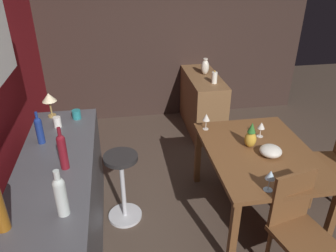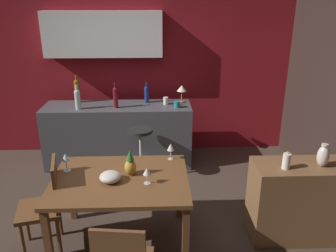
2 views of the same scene
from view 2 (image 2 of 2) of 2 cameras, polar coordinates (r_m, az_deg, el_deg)
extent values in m
plane|color=#47382D|center=(3.90, -8.64, -16.26)|extent=(9.00, 9.00, 0.00)
cube|color=maroon|center=(5.32, -6.98, 9.33)|extent=(5.20, 0.10, 2.60)
cube|color=white|center=(5.16, -10.80, 14.96)|extent=(1.70, 0.32, 0.64)
cube|color=brown|center=(3.28, -8.04, -8.97)|extent=(1.28, 0.96, 0.04)
cube|color=brown|center=(3.94, -15.90, -10.44)|extent=(0.06, 0.06, 0.70)
cube|color=brown|center=(3.83, 1.87, -10.51)|extent=(0.06, 0.06, 0.70)
cube|color=brown|center=(3.25, -19.46, -18.21)|extent=(0.06, 0.06, 0.70)
cube|color=brown|center=(3.12, 2.98, -18.71)|extent=(0.06, 0.06, 0.70)
cube|color=#4C4C51|center=(5.04, -8.28, -1.49)|extent=(2.10, 0.60, 0.90)
cube|color=brown|center=(3.78, 22.10, -11.59)|extent=(1.10, 0.44, 0.82)
cube|color=brown|center=(3.55, -20.83, -12.98)|extent=(0.48, 0.48, 0.04)
cube|color=brown|center=(3.41, -18.32, -9.35)|extent=(0.12, 0.38, 0.48)
cylinder|color=brown|center=(3.57, -23.21, -17.65)|extent=(0.04, 0.04, 0.42)
cylinder|color=brown|center=(3.83, -22.65, -14.74)|extent=(0.04, 0.04, 0.42)
cylinder|color=brown|center=(3.53, -17.85, -17.35)|extent=(0.04, 0.04, 0.42)
cylinder|color=brown|center=(3.79, -17.73, -14.43)|extent=(0.04, 0.04, 0.42)
cylinder|color=#262323|center=(4.43, -4.66, -0.79)|extent=(0.32, 0.32, 0.04)
cylinder|color=silver|center=(4.57, -4.53, -4.96)|extent=(0.04, 0.04, 0.70)
cylinder|color=silver|center=(4.73, -4.41, -8.71)|extent=(0.34, 0.34, 0.03)
cylinder|color=silver|center=(3.16, -3.51, -9.57)|extent=(0.06, 0.06, 0.00)
cylinder|color=silver|center=(3.14, -3.52, -8.84)|extent=(0.01, 0.01, 0.09)
cone|color=silver|center=(3.10, -3.56, -7.59)|extent=(0.07, 0.07, 0.07)
cylinder|color=silver|center=(3.60, 0.45, -5.54)|extent=(0.06, 0.06, 0.00)
cylinder|color=silver|center=(3.57, 0.45, -4.80)|extent=(0.01, 0.01, 0.10)
cone|color=silver|center=(3.54, 0.45, -3.53)|extent=(0.08, 0.08, 0.07)
cylinder|color=silver|center=(3.51, -16.62, -7.17)|extent=(0.07, 0.07, 0.00)
cylinder|color=silver|center=(3.49, -16.71, -6.36)|extent=(0.01, 0.01, 0.11)
cone|color=silver|center=(3.45, -16.86, -5.04)|extent=(0.08, 0.08, 0.07)
ellipsoid|color=gold|center=(3.28, -6.34, -6.92)|extent=(0.11, 0.11, 0.15)
cone|color=#2D6B28|center=(3.23, -6.43, -4.91)|extent=(0.08, 0.08, 0.10)
ellipsoid|color=beige|center=(3.21, -9.67, -8.42)|extent=(0.20, 0.20, 0.10)
cylinder|color=maroon|center=(4.76, -8.79, 4.55)|extent=(0.07, 0.07, 0.26)
sphere|color=maroon|center=(4.73, -8.88, 6.05)|extent=(0.07, 0.07, 0.07)
cylinder|color=maroon|center=(4.71, -8.92, 6.74)|extent=(0.03, 0.03, 0.08)
cylinder|color=silver|center=(4.81, -14.94, 4.13)|extent=(0.08, 0.08, 0.24)
sphere|color=silver|center=(4.78, -15.07, 5.50)|extent=(0.08, 0.08, 0.08)
cylinder|color=silver|center=(4.76, -15.14, 6.20)|extent=(0.04, 0.04, 0.07)
cylinder|color=#8C5114|center=(5.14, -14.98, 5.52)|extent=(0.08, 0.08, 0.30)
sphere|color=#8C5114|center=(5.11, -15.13, 7.13)|extent=(0.08, 0.08, 0.08)
cylinder|color=#8C5114|center=(5.09, -15.20, 7.82)|extent=(0.03, 0.03, 0.08)
cylinder|color=navy|center=(4.97, -3.61, 5.15)|extent=(0.06, 0.06, 0.21)
sphere|color=navy|center=(4.95, -3.64, 6.33)|extent=(0.06, 0.06, 0.06)
cylinder|color=navy|center=(4.93, -3.65, 6.93)|extent=(0.02, 0.02, 0.07)
cylinder|color=teal|center=(4.74, 1.53, 3.65)|extent=(0.08, 0.08, 0.09)
torus|color=teal|center=(4.74, 2.19, 3.70)|extent=(0.05, 0.01, 0.05)
cylinder|color=white|center=(4.89, -0.38, 4.27)|extent=(0.07, 0.07, 0.10)
torus|color=white|center=(4.89, 0.18, 4.33)|extent=(0.05, 0.01, 0.05)
cylinder|color=#A58447|center=(4.99, 2.29, 4.11)|extent=(0.08, 0.08, 0.02)
cylinder|color=#A58447|center=(4.97, 2.31, 5.05)|extent=(0.02, 0.02, 0.15)
cone|color=beige|center=(4.94, 2.33, 6.37)|extent=(0.14, 0.14, 0.08)
cylinder|color=white|center=(3.39, 19.28, -5.60)|extent=(0.07, 0.07, 0.15)
ellipsoid|color=yellow|center=(3.36, 19.45, -4.24)|extent=(0.01, 0.01, 0.03)
ellipsoid|color=beige|center=(3.55, 24.61, -4.64)|extent=(0.11, 0.11, 0.21)
cylinder|color=beige|center=(3.51, 24.89, -2.93)|extent=(0.06, 0.06, 0.02)
camera|label=1|loc=(4.94, -37.92, 17.35)|focal=35.14mm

